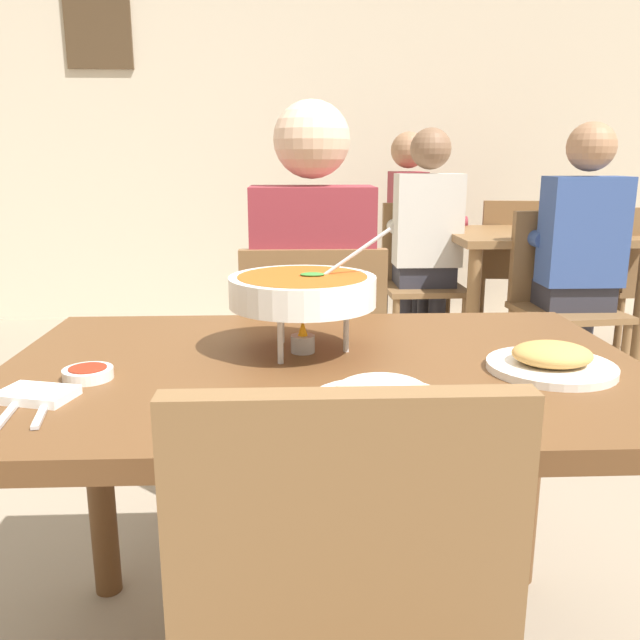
# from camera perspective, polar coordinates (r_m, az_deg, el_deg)

# --- Properties ---
(cafe_rear_partition) EXTENTS (10.00, 0.10, 3.00)m
(cafe_rear_partition) POSITION_cam_1_polar(r_m,az_deg,el_deg) (4.83, -1.85, 18.06)
(cafe_rear_partition) COLOR beige
(cafe_rear_partition) RESTS_ON ground_plane
(picture_frame_hung) EXTENTS (0.44, 0.03, 0.56)m
(picture_frame_hung) POSITION_cam_1_polar(r_m,az_deg,el_deg) (5.00, -18.80, 23.21)
(picture_frame_hung) COLOR #4C3823
(dining_table_main) EXTENTS (1.26, 0.83, 0.76)m
(dining_table_main) POSITION_cam_1_polar(r_m,az_deg,el_deg) (1.33, 0.28, -8.47)
(dining_table_main) COLOR brown
(dining_table_main) RESTS_ON ground_plane
(chair_diner_main) EXTENTS (0.44, 0.44, 0.90)m
(chair_diner_main) POSITION_cam_1_polar(r_m,az_deg,el_deg) (2.03, -0.67, -4.37)
(chair_diner_main) COLOR brown
(chair_diner_main) RESTS_ON ground_plane
(diner_main) EXTENTS (0.40, 0.45, 1.31)m
(diner_main) POSITION_cam_1_polar(r_m,az_deg,el_deg) (2.00, -0.72, 2.35)
(diner_main) COLOR #2D2D38
(diner_main) RESTS_ON ground_plane
(curry_bowl) EXTENTS (0.33, 0.30, 0.26)m
(curry_bowl) POSITION_cam_1_polar(r_m,az_deg,el_deg) (1.33, -1.53, 2.52)
(curry_bowl) COLOR silver
(curry_bowl) RESTS_ON dining_table_main
(rice_plate) EXTENTS (0.24, 0.24, 0.06)m
(rice_plate) POSITION_cam_1_polar(r_m,az_deg,el_deg) (1.05, 5.36, -6.80)
(rice_plate) COLOR white
(rice_plate) RESTS_ON dining_table_main
(appetizer_plate) EXTENTS (0.24, 0.24, 0.06)m
(appetizer_plate) POSITION_cam_1_polar(r_m,az_deg,el_deg) (1.31, 19.53, -3.36)
(appetizer_plate) COLOR white
(appetizer_plate) RESTS_ON dining_table_main
(sauce_dish) EXTENTS (0.09, 0.09, 0.02)m
(sauce_dish) POSITION_cam_1_polar(r_m,az_deg,el_deg) (1.27, -19.57, -4.38)
(sauce_dish) COLOR white
(sauce_dish) RESTS_ON dining_table_main
(napkin_folded) EXTENTS (0.14, 0.11, 0.02)m
(napkin_folded) POSITION_cam_1_polar(r_m,az_deg,el_deg) (1.20, -23.48, -5.98)
(napkin_folded) COLOR white
(napkin_folded) RESTS_ON dining_table_main
(fork_utensil) EXTENTS (0.03, 0.17, 0.01)m
(fork_utensil) POSITION_cam_1_polar(r_m,az_deg,el_deg) (1.16, -25.24, -6.96)
(fork_utensil) COLOR silver
(fork_utensil) RESTS_ON dining_table_main
(spoon_utensil) EXTENTS (0.04, 0.17, 0.01)m
(spoon_utensil) POSITION_cam_1_polar(r_m,az_deg,el_deg) (1.14, -22.92, -7.04)
(spoon_utensil) COLOR silver
(spoon_utensil) RESTS_ON dining_table_main
(dining_table_far) EXTENTS (1.00, 0.80, 0.76)m
(dining_table_far) POSITION_cam_1_polar(r_m,az_deg,el_deg) (3.84, 18.36, 5.29)
(dining_table_far) COLOR brown
(dining_table_far) RESTS_ON ground_plane
(chair_bg_left) EXTENTS (0.45, 0.45, 0.90)m
(chair_bg_left) POSITION_cam_1_polar(r_m,az_deg,el_deg) (3.82, 8.76, 4.12)
(chair_bg_left) COLOR brown
(chair_bg_left) RESTS_ON ground_plane
(chair_bg_middle) EXTENTS (0.49, 0.49, 0.90)m
(chair_bg_middle) POSITION_cam_1_polar(r_m,az_deg,el_deg) (3.40, 20.14, 2.23)
(chair_bg_middle) COLOR brown
(chair_bg_middle) RESTS_ON ground_plane
(chair_bg_right) EXTENTS (0.46, 0.46, 0.90)m
(chair_bg_right) POSITION_cam_1_polar(r_m,az_deg,el_deg) (4.24, 8.14, 5.10)
(chair_bg_right) COLOR brown
(chair_bg_right) RESTS_ON ground_plane
(chair_bg_window) EXTENTS (0.49, 0.49, 0.90)m
(chair_bg_window) POSITION_cam_1_polar(r_m,az_deg,el_deg) (4.35, 16.33, 4.89)
(chair_bg_window) COLOR brown
(chair_bg_window) RESTS_ON ground_plane
(patron_bg_left) EXTENTS (0.40, 0.45, 1.31)m
(patron_bg_left) POSITION_cam_1_polar(r_m,az_deg,el_deg) (3.72, 9.22, 7.51)
(patron_bg_left) COLOR #2D2D38
(patron_bg_left) RESTS_ON ground_plane
(patron_bg_middle) EXTENTS (0.40, 0.45, 1.31)m
(patron_bg_middle) POSITION_cam_1_polar(r_m,az_deg,el_deg) (3.33, 21.59, 6.00)
(patron_bg_middle) COLOR #2D2D38
(patron_bg_middle) RESTS_ON ground_plane
(patron_bg_right) EXTENTS (0.45, 0.40, 1.31)m
(patron_bg_right) POSITION_cam_1_polar(r_m,az_deg,el_deg) (4.20, 8.06, 8.26)
(patron_bg_right) COLOR #2D2D38
(patron_bg_right) RESTS_ON ground_plane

